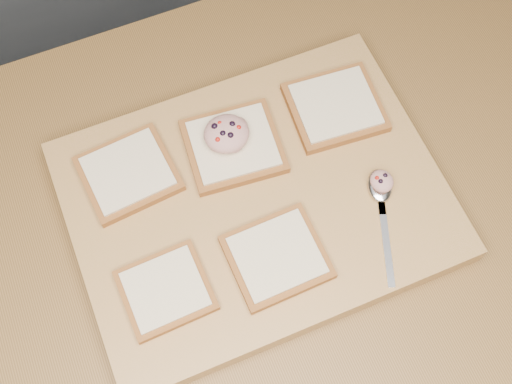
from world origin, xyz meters
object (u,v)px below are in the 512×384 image
cutting_board (256,202)px  spoon (381,194)px  tuna_salad_dollop (226,133)px  bread_far_center (233,146)px

cutting_board → spoon: bearing=-22.2°
tuna_salad_dollop → spoon: bearing=-42.9°
bread_far_center → cutting_board: bearing=-89.0°
tuna_salad_dollop → cutting_board: bearing=-85.4°
cutting_board → bread_far_center: (-0.00, 0.08, 0.03)m
cutting_board → spoon: size_ratio=3.06×
cutting_board → tuna_salad_dollop: (-0.01, 0.09, 0.05)m
tuna_salad_dollop → spoon: tuna_salad_dollop is taller
cutting_board → tuna_salad_dollop: bearing=94.6°
cutting_board → spoon: (0.16, -0.07, 0.03)m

